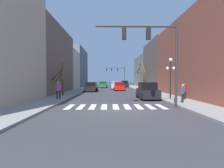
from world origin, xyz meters
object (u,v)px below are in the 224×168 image
(car_driving_away_lane, at_px, (115,85))
(pedestrian_on_left_sidewalk, at_px, (58,89))
(car_parked_right_mid, at_px, (103,85))
(street_tree_right_near, at_px, (141,75))
(car_parked_right_far, at_px, (147,91))
(pedestrian_waiting_at_curb, at_px, (183,92))
(street_lamp_right_corner, at_px, (171,70))
(car_parked_left_mid, at_px, (125,84))
(street_tree_left_mid, at_px, (61,81))
(car_parked_left_far, at_px, (119,87))
(pedestrian_crossing_street, at_px, (185,90))
(traffic_signal_near, at_px, (154,46))
(car_at_intersection, at_px, (91,87))
(traffic_signal_far, at_px, (117,72))

(car_driving_away_lane, bearing_deg, pedestrian_on_left_sidewalk, 162.72)
(car_parked_right_mid, bearing_deg, street_tree_right_near, 55.26)
(car_parked_right_far, relative_size, pedestrian_waiting_at_curb, 2.73)
(street_lamp_right_corner, height_order, car_parked_left_mid, street_lamp_right_corner)
(car_driving_away_lane, height_order, street_tree_left_mid, street_tree_left_mid)
(car_driving_away_lane, xyz_separation_m, car_parked_left_far, (0.59, -5.15, -0.07))
(pedestrian_waiting_at_curb, xyz_separation_m, street_tree_right_near, (0.61, 23.29, 1.98))
(car_driving_away_lane, distance_m, street_tree_right_near, 6.07)
(pedestrian_on_left_sidewalk, bearing_deg, pedestrian_waiting_at_curb, 126.05)
(car_parked_right_mid, relative_size, pedestrian_on_left_sidewalk, 2.43)
(car_parked_left_mid, relative_size, pedestrian_waiting_at_curb, 2.63)
(car_parked_right_mid, distance_m, pedestrian_on_left_sidewalk, 26.51)
(car_parked_right_mid, bearing_deg, car_parked_left_far, 18.06)
(pedestrian_waiting_at_curb, xyz_separation_m, pedestrian_crossing_street, (1.25, 2.37, 0.00))
(car_parked_left_mid, bearing_deg, traffic_signal_near, 178.66)
(traffic_signal_near, bearing_deg, car_parked_right_far, 82.14)
(car_parked_right_far, relative_size, street_tree_right_near, 0.72)
(car_parked_left_mid, xyz_separation_m, car_parked_right_mid, (-5.75, -3.33, -0.07))
(car_parked_left_mid, distance_m, pedestrian_on_left_sidewalk, 31.03)
(street_lamp_right_corner, bearing_deg, car_parked_right_far, 150.01)
(car_driving_away_lane, distance_m, pedestrian_waiting_at_curb, 24.22)
(pedestrian_crossing_street, bearing_deg, car_parked_left_mid, -130.67)
(pedestrian_on_left_sidewalk, bearing_deg, car_at_intersection, -138.62)
(traffic_signal_near, height_order, pedestrian_waiting_at_curb, traffic_signal_near)
(pedestrian_crossing_street, bearing_deg, street_tree_left_mid, -66.28)
(pedestrian_crossing_street, bearing_deg, street_lamp_right_corner, -68.67)
(car_at_intersection, distance_m, street_tree_left_mid, 9.21)
(pedestrian_on_left_sidewalk, bearing_deg, car_parked_left_mid, -147.17)
(pedestrian_on_left_sidewalk, bearing_deg, car_parked_right_far, 147.49)
(traffic_signal_near, xyz_separation_m, pedestrian_waiting_at_curb, (2.95, 1.75, -3.59))
(traffic_signal_near, bearing_deg, street_tree_right_near, 81.92)
(street_lamp_right_corner, height_order, car_at_intersection, street_lamp_right_corner)
(car_parked_left_far, bearing_deg, street_tree_left_mid, 145.47)
(car_at_intersection, relative_size, street_tree_left_mid, 1.08)
(car_parked_left_mid, xyz_separation_m, street_tree_right_near, (2.75, -9.23, 2.25))
(car_parked_left_far, distance_m, pedestrian_crossing_street, 17.13)
(traffic_signal_far, height_order, car_parked_right_far, traffic_signal_far)
(car_parked_right_far, height_order, pedestrian_crossing_street, car_parked_right_far)
(pedestrian_on_left_sidewalk, bearing_deg, traffic_signal_far, -140.77)
(traffic_signal_near, height_order, pedestrian_crossing_street, traffic_signal_near)
(car_parked_right_far, bearing_deg, pedestrian_waiting_at_curb, -152.41)
(street_lamp_right_corner, distance_m, pedestrian_on_left_sidewalk, 11.59)
(street_tree_left_mid, bearing_deg, traffic_signal_far, 76.36)
(street_lamp_right_corner, distance_m, car_at_intersection, 16.13)
(pedestrian_waiting_at_curb, bearing_deg, traffic_signal_near, -19.45)
(traffic_signal_near, xyz_separation_m, car_parked_left_far, (-1.48, 20.29, -3.92))
(car_parked_right_far, distance_m, pedestrian_waiting_at_curb, 4.63)
(car_parked_left_far, distance_m, pedestrian_on_left_sidewalk, 17.14)
(car_driving_away_lane, height_order, car_parked_left_far, car_driving_away_lane)
(traffic_signal_near, relative_size, car_parked_left_far, 1.54)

